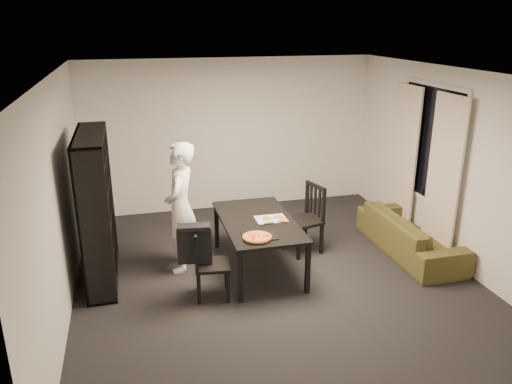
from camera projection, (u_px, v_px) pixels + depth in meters
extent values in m
cube|color=black|center=(275.00, 277.00, 6.50)|extent=(5.00, 5.50, 0.01)
cube|color=white|center=(278.00, 74.00, 5.66)|extent=(5.00, 5.50, 0.01)
cube|color=white|center=(230.00, 135.00, 8.60)|extent=(5.00, 0.01, 2.60)
cube|color=white|center=(387.00, 297.00, 3.56)|extent=(5.00, 0.01, 2.60)
cube|color=white|center=(59.00, 200.00, 5.49)|extent=(0.01, 5.50, 2.60)
cube|color=white|center=(455.00, 168.00, 6.67)|extent=(0.01, 5.50, 2.60)
cube|color=black|center=(430.00, 143.00, 7.15)|extent=(0.02, 1.40, 1.60)
cube|color=white|center=(430.00, 143.00, 7.15)|extent=(0.03, 1.52, 1.72)
cube|color=beige|center=(443.00, 178.00, 6.77)|extent=(0.03, 0.70, 2.25)
cube|color=beige|center=(403.00, 158.00, 7.72)|extent=(0.03, 0.70, 2.25)
cube|color=black|center=(97.00, 208.00, 6.23)|extent=(0.35, 1.50, 1.90)
cube|color=black|center=(258.00, 221.00, 6.54)|extent=(0.93, 1.67, 0.04)
cube|color=black|center=(241.00, 277.00, 5.83)|extent=(0.06, 0.06, 0.66)
cube|color=black|center=(308.00, 269.00, 6.03)|extent=(0.06, 0.06, 0.66)
cube|color=black|center=(217.00, 226.00, 7.28)|extent=(0.06, 0.06, 0.66)
cube|color=black|center=(271.00, 221.00, 7.47)|extent=(0.06, 0.06, 0.66)
cube|color=black|center=(212.00, 265.00, 5.94)|extent=(0.46, 0.46, 0.04)
cube|color=black|center=(196.00, 248.00, 5.84)|extent=(0.09, 0.40, 0.43)
cube|color=black|center=(196.00, 232.00, 5.78)|extent=(0.08, 0.38, 0.05)
cube|color=black|center=(228.00, 287.00, 5.87)|extent=(0.04, 0.04, 0.39)
cube|color=black|center=(226.00, 273.00, 6.19)|extent=(0.04, 0.04, 0.39)
cube|color=black|center=(199.00, 289.00, 5.83)|extent=(0.04, 0.04, 0.39)
cube|color=black|center=(199.00, 275.00, 6.16)|extent=(0.04, 0.04, 0.39)
cube|color=black|center=(303.00, 221.00, 7.09)|extent=(0.56, 0.56, 0.04)
cube|color=black|center=(315.00, 201.00, 7.10)|extent=(0.17, 0.45, 0.49)
cube|color=black|center=(316.00, 186.00, 7.03)|extent=(0.15, 0.43, 0.05)
cube|color=black|center=(283.00, 235.00, 7.24)|extent=(0.04, 0.04, 0.45)
cube|color=black|center=(299.00, 245.00, 6.92)|extent=(0.04, 0.04, 0.45)
cube|color=black|center=(305.00, 229.00, 7.43)|extent=(0.04, 0.04, 0.45)
cube|color=black|center=(321.00, 239.00, 7.11)|extent=(0.04, 0.04, 0.45)
cube|color=black|center=(195.00, 246.00, 5.83)|extent=(0.41, 0.13, 0.43)
cube|color=black|center=(194.00, 227.00, 5.76)|extent=(0.40, 0.22, 0.05)
imported|color=white|center=(181.00, 208.00, 6.48)|extent=(0.59, 0.73, 1.74)
cube|color=black|center=(260.00, 236.00, 6.04)|extent=(0.41, 0.33, 0.01)
cylinder|color=#96622B|center=(257.00, 237.00, 5.96)|extent=(0.35, 0.35, 0.02)
cylinder|color=orange|center=(257.00, 236.00, 5.95)|extent=(0.31, 0.31, 0.01)
cube|color=white|center=(271.00, 219.00, 6.56)|extent=(0.40, 0.30, 0.01)
imported|color=#47441C|center=(410.00, 234.00, 7.13)|extent=(0.75, 1.91, 0.56)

